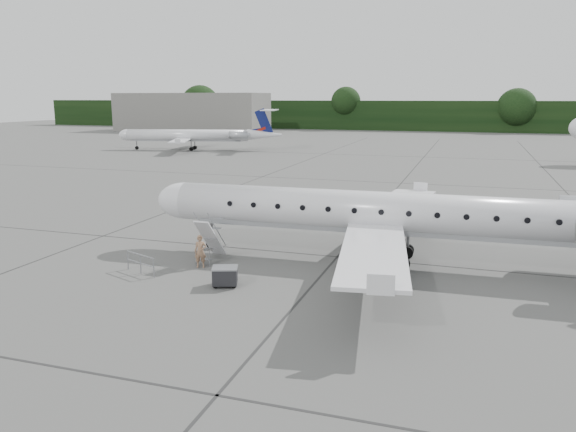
% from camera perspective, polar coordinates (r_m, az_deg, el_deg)
% --- Properties ---
extents(ground, '(320.00, 320.00, 0.00)m').
position_cam_1_polar(ground, '(27.98, 13.59, -6.87)').
color(ground, '#565653').
rests_on(ground, ground).
extents(treeline, '(260.00, 4.00, 8.00)m').
position_cam_1_polar(treeline, '(156.56, 17.74, 9.62)').
color(treeline, black).
rests_on(treeline, ground).
extents(terminal_building, '(40.00, 14.00, 10.00)m').
position_cam_1_polar(terminal_building, '(154.26, -9.76, 10.35)').
color(terminal_building, slate).
rests_on(terminal_building, ground).
extents(main_regional_jet, '(31.14, 22.84, 7.83)m').
position_cam_1_polar(main_regional_jet, '(30.39, 10.06, 2.39)').
color(main_regional_jet, silver).
rests_on(main_regional_jet, ground).
extents(airstair, '(0.92, 2.37, 2.45)m').
position_cam_1_polar(airstair, '(31.19, -7.88, -2.34)').
color(airstair, silver).
rests_on(airstair, ground).
extents(passenger, '(0.74, 0.61, 1.75)m').
position_cam_1_polar(passenger, '(30.13, -8.89, -3.58)').
color(passenger, '#8E684D').
rests_on(passenger, ground).
extents(safety_railing, '(2.07, 0.89, 1.00)m').
position_cam_1_polar(safety_railing, '(29.83, -14.76, -4.75)').
color(safety_railing, gray).
rests_on(safety_railing, ground).
extents(baggage_cart, '(1.40, 1.27, 1.00)m').
position_cam_1_polar(baggage_cart, '(27.14, -6.42, -6.08)').
color(baggage_cart, black).
rests_on(baggage_cart, ground).
extents(bg_regional_left, '(30.46, 25.00, 6.99)m').
position_cam_1_polar(bg_regional_left, '(98.37, -10.23, 8.64)').
color(bg_regional_left, silver).
rests_on(bg_regional_left, ground).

